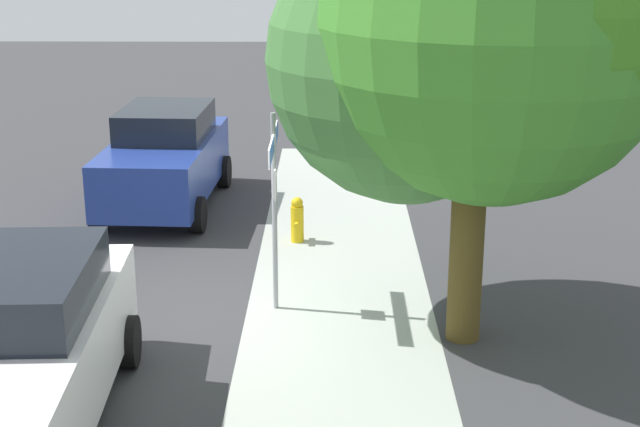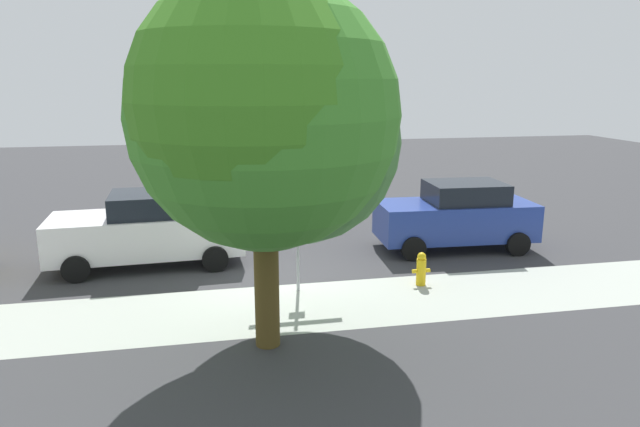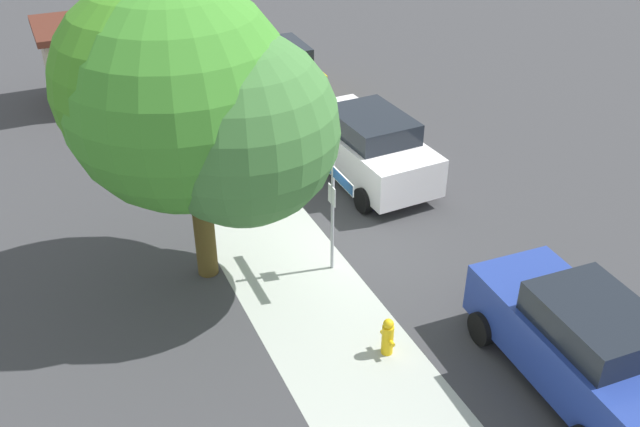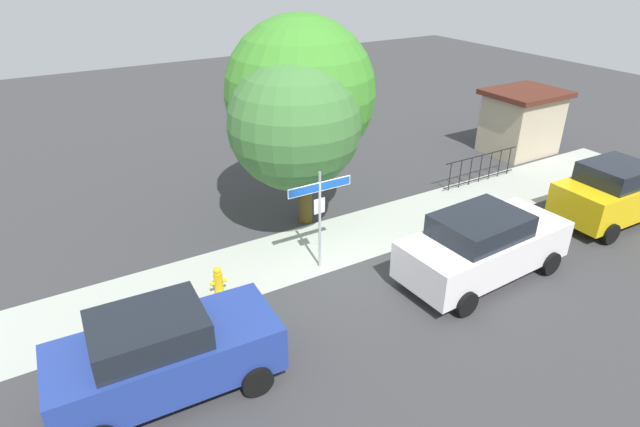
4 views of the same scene
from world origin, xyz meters
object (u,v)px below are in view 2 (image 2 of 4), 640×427
Objects in this scene: car_blue at (457,216)px; car_white at (150,229)px; street_sign at (297,206)px; fire_hydrant at (421,269)px; shade_tree at (271,120)px.

car_white is (8.18, -0.20, 0.00)m from car_blue.
street_sign is 3.56× the size of fire_hydrant.
shade_tree is 5.62m from fire_hydrant.
fire_hydrant is (1.99, 2.55, -0.55)m from car_blue.
fire_hydrant is at bearing 54.67° from car_blue.
shade_tree is at bearing 72.33° from street_sign.
shade_tree is at bearing 32.91° from fire_hydrant.
shade_tree is at bearing 43.75° from car_blue.
car_blue is at bearing -127.99° from fire_hydrant.
car_blue is (-4.81, -2.35, -1.01)m from street_sign.
fire_hydrant is at bearing -147.09° from shade_tree.
shade_tree is at bearing 114.01° from car_white.
street_sign reaches higher than car_white.
fire_hydrant is at bearing 153.36° from car_white.
street_sign reaches higher than fire_hydrant.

